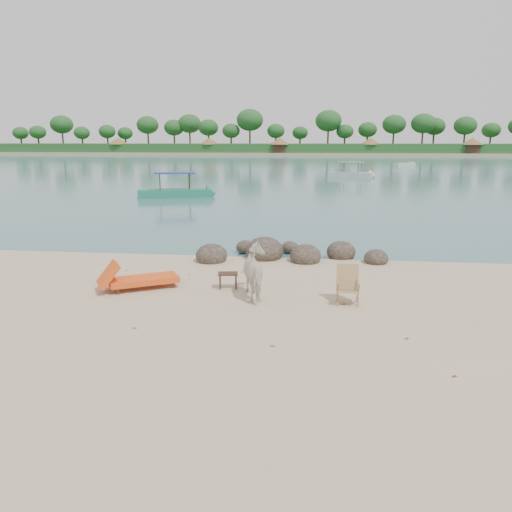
{
  "coord_description": "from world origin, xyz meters",
  "views": [
    {
      "loc": [
        1.33,
        -10.54,
        3.93
      ],
      "look_at": [
        -0.15,
        2.0,
        1.0
      ],
      "focal_mm": 35.0,
      "sensor_mm": 36.0,
      "label": 1
    }
  ],
  "objects_px": {
    "boulders": "(282,254)",
    "cow": "(258,273)",
    "deck_chair": "(348,287)",
    "boat_near": "(174,177)",
    "lounge_chair": "(144,277)",
    "side_table": "(228,282)"
  },
  "relations": [
    {
      "from": "boulders",
      "to": "cow",
      "type": "bearing_deg",
      "value": -94.42
    },
    {
      "from": "deck_chair",
      "to": "boulders",
      "type": "bearing_deg",
      "value": 111.92
    },
    {
      "from": "boulders",
      "to": "boat_near",
      "type": "height_order",
      "value": "boat_near"
    },
    {
      "from": "lounge_chair",
      "to": "deck_chair",
      "type": "relative_size",
      "value": 2.45
    },
    {
      "from": "side_table",
      "to": "deck_chair",
      "type": "height_order",
      "value": "deck_chair"
    },
    {
      "from": "cow",
      "to": "deck_chair",
      "type": "height_order",
      "value": "cow"
    },
    {
      "from": "boulders",
      "to": "side_table",
      "type": "bearing_deg",
      "value": -108.29
    },
    {
      "from": "lounge_chair",
      "to": "boat_near",
      "type": "height_order",
      "value": "boat_near"
    },
    {
      "from": "boulders",
      "to": "side_table",
      "type": "height_order",
      "value": "boulders"
    },
    {
      "from": "boulders",
      "to": "deck_chair",
      "type": "bearing_deg",
      "value": -67.77
    },
    {
      "from": "cow",
      "to": "boat_near",
      "type": "relative_size",
      "value": 0.26
    },
    {
      "from": "deck_chair",
      "to": "boat_near",
      "type": "bearing_deg",
      "value": 114.78
    },
    {
      "from": "boulders",
      "to": "lounge_chair",
      "type": "height_order",
      "value": "boulders"
    },
    {
      "from": "boulders",
      "to": "deck_chair",
      "type": "distance_m",
      "value": 5.04
    },
    {
      "from": "boulders",
      "to": "side_table",
      "type": "distance_m",
      "value": 3.89
    },
    {
      "from": "boulders",
      "to": "lounge_chair",
      "type": "xyz_separation_m",
      "value": [
        -3.49,
        -3.94,
        0.16
      ]
    },
    {
      "from": "boulders",
      "to": "cow",
      "type": "height_order",
      "value": "cow"
    },
    {
      "from": "side_table",
      "to": "lounge_chair",
      "type": "xyz_separation_m",
      "value": [
        -2.27,
        -0.25,
        0.13
      ]
    },
    {
      "from": "side_table",
      "to": "lounge_chair",
      "type": "distance_m",
      "value": 2.29
    },
    {
      "from": "side_table",
      "to": "deck_chair",
      "type": "relative_size",
      "value": 0.57
    },
    {
      "from": "boat_near",
      "to": "lounge_chair",
      "type": "bearing_deg",
      "value": -93.23
    },
    {
      "from": "lounge_chair",
      "to": "boulders",
      "type": "bearing_deg",
      "value": 18.61
    }
  ]
}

